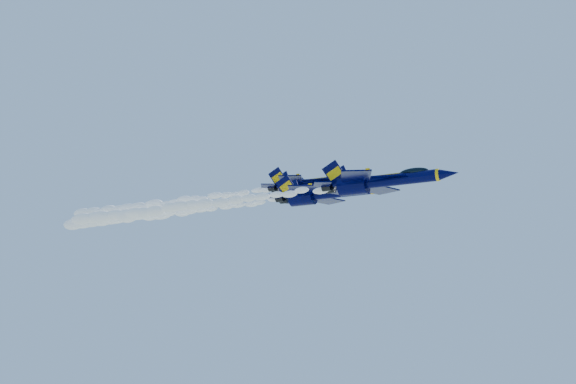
% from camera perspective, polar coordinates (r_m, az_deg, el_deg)
% --- Properties ---
extents(jet_lead, '(17.12, 14.05, 6.36)m').
position_cam_1_polar(jet_lead, '(70.87, 9.25, 1.10)').
color(jet_lead, black).
extents(smoke_trail_jet_lead, '(45.14, 2.18, 1.96)m').
position_cam_1_polar(smoke_trail_jet_lead, '(84.55, -10.36, -1.44)').
color(smoke_trail_jet_lead, white).
extents(jet_second, '(17.52, 14.37, 6.51)m').
position_cam_1_polar(jet_second, '(82.52, 3.69, -0.16)').
color(jet_second, black).
extents(smoke_trail_jet_second, '(45.14, 2.23, 2.01)m').
position_cam_1_polar(smoke_trail_jet_second, '(98.08, -12.63, -2.19)').
color(smoke_trail_jet_second, white).
extents(jet_third, '(17.41, 14.28, 6.47)m').
position_cam_1_polar(jet_third, '(92.37, 2.36, 0.88)').
color(jet_third, black).
extents(smoke_trail_jet_third, '(45.14, 2.22, 2.00)m').
position_cam_1_polar(smoke_trail_jet_third, '(108.02, -12.24, -1.11)').
color(smoke_trail_jet_third, white).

